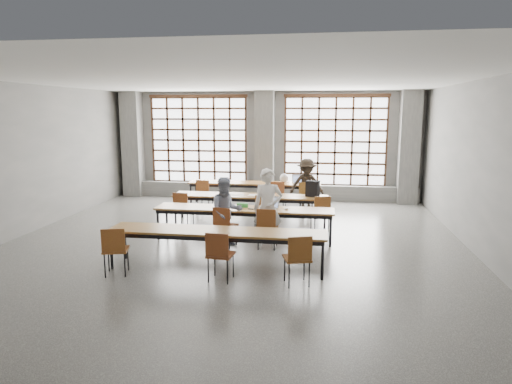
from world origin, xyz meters
TOP-DOWN VIEW (x-y plane):
  - floor at (0.00, 0.00)m, footprint 11.00×11.00m
  - ceiling at (0.00, 0.00)m, footprint 11.00×11.00m
  - wall_back at (0.00, 5.50)m, footprint 10.00×0.00m
  - wall_front at (0.00, -5.50)m, footprint 10.00×0.00m
  - wall_left at (-5.00, 0.00)m, footprint 0.00×11.00m
  - wall_right at (5.00, 0.00)m, footprint 0.00×11.00m
  - column_left at (-4.50, 5.22)m, footprint 0.60×0.55m
  - column_mid at (0.00, 5.22)m, footprint 0.60×0.55m
  - column_right at (4.50, 5.22)m, footprint 0.60×0.55m
  - window_left at (-2.25, 5.42)m, footprint 3.32×0.12m
  - window_right at (2.25, 5.42)m, footprint 3.32×0.12m
  - sill_ledge at (0.00, 5.30)m, footprint 9.80×0.35m
  - desk_row_a at (-0.16, 4.09)m, footprint 4.00×0.70m
  - desk_row_b at (0.05, 1.98)m, footprint 4.00×0.70m
  - desk_row_c at (0.18, 0.39)m, footprint 4.00×0.70m
  - desk_row_d at (0.02, -1.58)m, footprint 4.00×0.70m
  - chair_back_left at (-1.57, 3.46)m, footprint 0.46×0.46m
  - chair_back_mid at (0.63, 3.46)m, footprint 0.45×0.46m
  - chair_back_right at (1.44, 3.46)m, footprint 0.43×0.43m
  - chair_mid_left at (-1.56, 1.35)m, footprint 0.48×0.48m
  - chair_mid_centre at (0.47, 1.35)m, footprint 0.51×0.51m
  - chair_mid_right at (1.88, 1.36)m, footprint 0.53×0.53m
  - chair_front_left at (-0.14, -0.24)m, footprint 0.51×0.52m
  - chair_front_right at (0.78, -0.24)m, footprint 0.43×0.44m
  - chair_near_left at (-1.65, -2.21)m, footprint 0.52×0.52m
  - chair_near_mid at (0.22, -2.21)m, footprint 0.46×0.46m
  - chair_near_right at (1.55, -2.20)m, footprint 0.53×0.53m
  - student_male at (0.78, -0.11)m, footprint 0.66×0.48m
  - student_female at (-0.12, -0.11)m, footprint 0.90×0.82m
  - student_back at (1.44, 3.59)m, footprint 1.07×0.72m
  - laptop_front at (0.76, 0.50)m, footprint 0.46×0.43m
  - laptop_back at (1.17, 4.19)m, footprint 0.43×0.39m
  - mouse at (1.13, 0.37)m, footprint 0.10×0.07m
  - green_box at (0.13, 0.47)m, footprint 0.25×0.10m
  - phone at (0.36, 0.29)m, footprint 0.14×0.10m
  - paper_sheet_a at (-0.55, 2.03)m, footprint 0.34×0.28m
  - paper_sheet_b at (-0.25, 1.93)m, footprint 0.32×0.25m
  - paper_sheet_c at (0.15, 1.98)m, footprint 0.33×0.26m
  - backpack at (1.65, 2.03)m, footprint 0.37×0.30m
  - plastic_bag at (0.74, 4.14)m, footprint 0.32×0.29m
  - red_pouch at (-1.68, -2.13)m, footprint 0.22×0.15m

SIDE VIEW (x-z plane):
  - floor at x=0.00m, z-range 0.00..0.00m
  - sill_ledge at x=0.00m, z-range 0.00..0.50m
  - red_pouch at x=-1.68m, z-range 0.47..0.53m
  - chair_back_left at x=-1.57m, z-range 0.10..0.98m
  - chair_back_mid at x=0.63m, z-range 0.10..0.98m
  - chair_back_right at x=1.44m, z-range 0.10..0.98m
  - chair_mid_left at x=-1.56m, z-range 0.10..0.98m
  - chair_mid_centre at x=0.47m, z-range 0.10..0.98m
  - chair_mid_right at x=1.88m, z-range 0.10..0.98m
  - chair_front_left at x=-0.14m, z-range 0.10..0.98m
  - chair_front_right at x=0.78m, z-range 0.10..0.98m
  - chair_near_left at x=-1.65m, z-range 0.10..0.98m
  - chair_near_mid at x=0.22m, z-range 0.10..0.98m
  - chair_near_right at x=1.55m, z-range 0.10..0.98m
  - desk_row_a at x=-0.16m, z-range 0.30..1.03m
  - desk_row_b at x=0.05m, z-range 0.30..1.03m
  - desk_row_c at x=0.18m, z-range 0.30..1.03m
  - desk_row_d at x=0.02m, z-range 0.30..1.03m
  - paper_sheet_a at x=-0.55m, z-range 0.73..0.73m
  - paper_sheet_b at x=-0.25m, z-range 0.73..0.73m
  - paper_sheet_c at x=0.15m, z-range 0.73..0.73m
  - phone at x=0.36m, z-range 0.73..0.74m
  - student_female at x=-0.12m, z-range 0.00..1.49m
  - mouse at x=1.13m, z-range 0.73..0.77m
  - student_back at x=1.44m, z-range 0.00..1.53m
  - green_box at x=0.13m, z-range 0.73..0.82m
  - laptop_front at x=0.76m, z-range 0.66..0.92m
  - laptop_back at x=1.17m, z-range 0.66..0.92m
  - student_male at x=0.78m, z-range 0.00..1.69m
  - plastic_bag at x=0.74m, z-range 0.73..1.02m
  - backpack at x=1.65m, z-range 0.73..1.13m
  - wall_back at x=0.00m, z-range -3.25..6.75m
  - wall_front at x=0.00m, z-range -3.25..6.75m
  - wall_left at x=-5.00m, z-range -3.75..7.25m
  - wall_right at x=5.00m, z-range -3.75..7.25m
  - column_left at x=-4.50m, z-range 0.00..3.50m
  - column_mid at x=0.00m, z-range 0.00..3.50m
  - column_right at x=4.50m, z-range 0.00..3.50m
  - window_left at x=-2.25m, z-range 0.40..3.40m
  - window_right at x=2.25m, z-range 0.40..3.40m
  - ceiling at x=0.00m, z-range 3.50..3.50m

